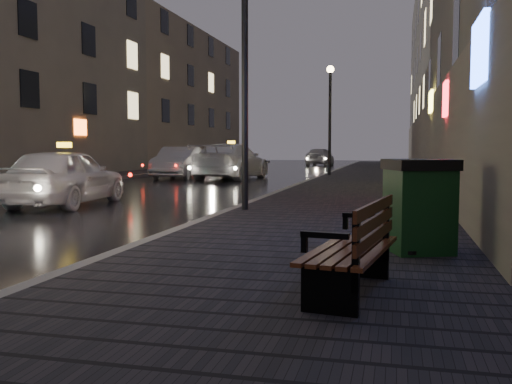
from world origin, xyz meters
The scene contains 16 objects.
sidewalk centered at (3.90, 21.00, 0.07)m, with size 4.60×58.00×0.15m, color black.
curb centered at (1.50, 21.00, 0.07)m, with size 0.20×58.00×0.15m, color slate.
sidewalk_far centered at (-8.70, 21.00, 0.07)m, with size 2.40×58.00×0.15m, color black.
curb_far centered at (-7.40, 21.00, 0.07)m, with size 0.20×58.00×0.15m, color slate.
building_near centered at (7.10, 25.00, 6.50)m, with size 1.80×50.00×13.00m, color #605B54.
building_far_b centered at (-13.50, 20.00, 7.00)m, with size 6.00×16.00×14.00m, color #6B6051.
building_far_c centered at (-13.50, 39.00, 5.50)m, with size 6.00×22.00×11.00m, color #6B6051.
lamp_near centered at (1.85, 6.00, 3.49)m, with size 0.36×0.36×5.28m.
lamp_far centered at (1.85, 22.00, 3.49)m, with size 0.36×0.36×5.28m.
bench centered at (4.69, -0.67, 0.59)m, with size 0.83×1.77×0.87m.
trash_bin centered at (5.32, 1.68, 0.76)m, with size 1.00×1.00×1.19m.
taxi_near centered at (-3.20, 7.06, 0.74)m, with size 1.76×4.37×1.49m, color silver.
car_left_mid centered at (-5.13, 19.83, 0.76)m, with size 1.62×4.63×1.53m, color #9C9CA4.
taxi_mid centered at (-2.54, 19.94, 0.83)m, with size 2.33×5.73×1.66m, color white.
taxi_far centered at (-5.40, 27.52, 0.69)m, with size 2.28×4.94×1.37m, color silver.
car_far centered at (-1.00, 40.24, 0.74)m, with size 1.75×4.34×1.48m, color #A09FA7.
Camera 1 is at (5.03, -5.89, 1.50)m, focal length 40.00 mm.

